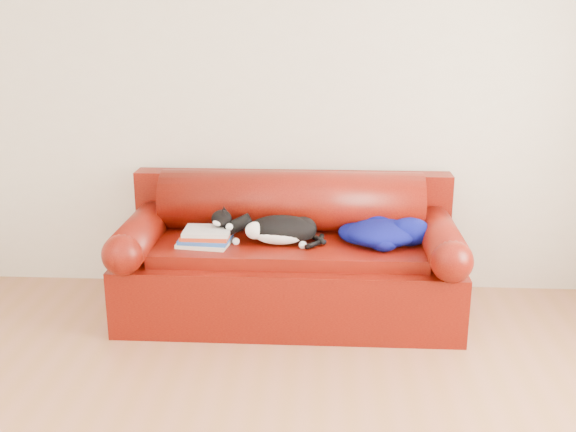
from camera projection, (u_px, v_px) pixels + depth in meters
The scene contains 6 objects.
room_shell at pixel (272, 69), 2.47m from camera, with size 4.52×4.02×2.61m.
sofa_base at pixel (289, 279), 4.29m from camera, with size 2.10×0.90×0.50m.
sofa_back at pixel (291, 222), 4.44m from camera, with size 2.10×1.01×0.88m.
book_stack at pixel (206, 237), 4.12m from camera, with size 0.34×0.28×0.10m.
cat at pixel (281, 230), 4.13m from camera, with size 0.62×0.27×0.22m.
blanket at pixel (384, 231), 4.15m from camera, with size 0.65×0.53×0.17m.
Camera 1 is at (0.33, -2.49, 1.86)m, focal length 42.00 mm.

